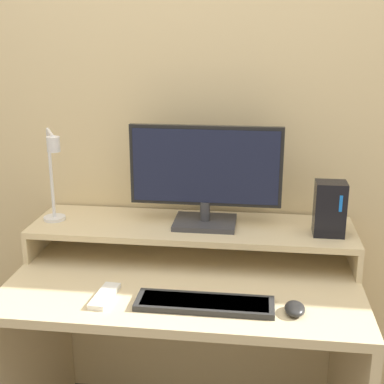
{
  "coord_description": "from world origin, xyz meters",
  "views": [
    {
      "loc": [
        0.23,
        -1.28,
        1.52
      ],
      "look_at": [
        0.02,
        0.37,
        1.02
      ],
      "focal_mm": 50.0,
      "sensor_mm": 36.0,
      "label": 1
    }
  ],
  "objects_px": {
    "mouse": "(295,309)",
    "remote_control": "(105,296)",
    "monitor": "(205,174)",
    "router_dock": "(330,209)",
    "desk_lamp": "(53,174)",
    "keyboard": "(205,303)"
  },
  "relations": [
    {
      "from": "mouse",
      "to": "remote_control",
      "type": "bearing_deg",
      "value": 178.12
    },
    {
      "from": "monitor",
      "to": "router_dock",
      "type": "bearing_deg",
      "value": -5.49
    },
    {
      "from": "desk_lamp",
      "to": "keyboard",
      "type": "bearing_deg",
      "value": -28.3
    },
    {
      "from": "desk_lamp",
      "to": "mouse",
      "type": "height_order",
      "value": "desk_lamp"
    },
    {
      "from": "monitor",
      "to": "mouse",
      "type": "relative_size",
      "value": 6.34
    },
    {
      "from": "desk_lamp",
      "to": "mouse",
      "type": "xyz_separation_m",
      "value": [
        0.83,
        -0.31,
        -0.29
      ]
    },
    {
      "from": "desk_lamp",
      "to": "router_dock",
      "type": "xyz_separation_m",
      "value": [
        0.96,
        0.03,
        -0.1
      ]
    },
    {
      "from": "monitor",
      "to": "desk_lamp",
      "type": "distance_m",
      "value": 0.53
    },
    {
      "from": "monitor",
      "to": "mouse",
      "type": "height_order",
      "value": "monitor"
    },
    {
      "from": "desk_lamp",
      "to": "remote_control",
      "type": "relative_size",
      "value": 2.14
    },
    {
      "from": "desk_lamp",
      "to": "keyboard",
      "type": "distance_m",
      "value": 0.71
    },
    {
      "from": "monitor",
      "to": "remote_control",
      "type": "bearing_deg",
      "value": -126.33
    },
    {
      "from": "monitor",
      "to": "desk_lamp",
      "type": "xyz_separation_m",
      "value": [
        -0.53,
        -0.07,
        0.0
      ]
    },
    {
      "from": "mouse",
      "to": "remote_control",
      "type": "relative_size",
      "value": 0.52
    },
    {
      "from": "desk_lamp",
      "to": "router_dock",
      "type": "bearing_deg",
      "value": 1.96
    },
    {
      "from": "monitor",
      "to": "router_dock",
      "type": "distance_m",
      "value": 0.44
    },
    {
      "from": "desk_lamp",
      "to": "mouse",
      "type": "relative_size",
      "value": 4.08
    },
    {
      "from": "router_dock",
      "to": "mouse",
      "type": "distance_m",
      "value": 0.42
    },
    {
      "from": "keyboard",
      "to": "remote_control",
      "type": "bearing_deg",
      "value": 178.1
    },
    {
      "from": "router_dock",
      "to": "mouse",
      "type": "height_order",
      "value": "router_dock"
    },
    {
      "from": "remote_control",
      "to": "monitor",
      "type": "bearing_deg",
      "value": 53.67
    },
    {
      "from": "keyboard",
      "to": "monitor",
      "type": "bearing_deg",
      "value": 95.87
    }
  ]
}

